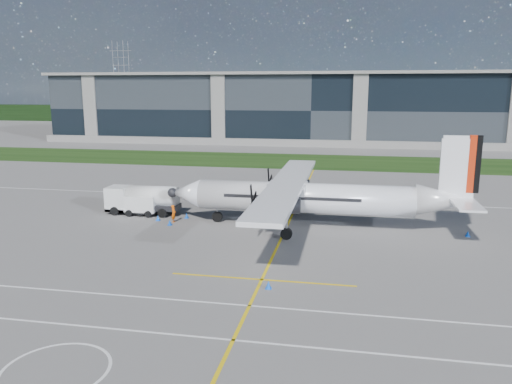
% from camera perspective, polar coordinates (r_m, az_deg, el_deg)
% --- Properties ---
extents(ground, '(400.00, 400.00, 0.00)m').
position_cam_1_polar(ground, '(77.10, 4.43, 2.71)').
color(ground, slate).
rests_on(ground, ground).
extents(grass_strip, '(400.00, 18.00, 0.04)m').
position_cam_1_polar(grass_strip, '(84.97, 5.02, 3.55)').
color(grass_strip, black).
rests_on(grass_strip, ground).
extents(terminal_building, '(120.00, 20.00, 15.00)m').
position_cam_1_polar(terminal_building, '(116.10, 6.70, 9.40)').
color(terminal_building, black).
rests_on(terminal_building, ground).
extents(tree_line, '(400.00, 6.00, 6.00)m').
position_cam_1_polar(tree_line, '(176.14, 8.08, 8.66)').
color(tree_line, black).
rests_on(tree_line, ground).
extents(pylon_west, '(9.00, 4.60, 30.00)m').
position_cam_1_polar(pylon_west, '(205.63, -15.08, 12.15)').
color(pylon_west, gray).
rests_on(pylon_west, ground).
extents(yellow_taxiway_centerline, '(0.20, 70.00, 0.01)m').
position_cam_1_polar(yellow_taxiway_centerline, '(47.55, 4.03, -2.94)').
color(yellow_taxiway_centerline, yellow).
rests_on(yellow_taxiway_centerline, ground).
extents(white_lane_line, '(90.00, 0.15, 0.01)m').
position_cam_1_polar(white_lane_line, '(26.14, -9.29, -15.79)').
color(white_lane_line, white).
rests_on(white_lane_line, ground).
extents(turboprop_aircraft, '(26.80, 27.79, 8.34)m').
position_cam_1_polar(turboprop_aircraft, '(43.79, 6.84, 1.31)').
color(turboprop_aircraft, white).
rests_on(turboprop_aircraft, ground).
extents(fuel_tanker_truck, '(7.49, 2.43, 2.81)m').
position_cam_1_polar(fuel_tanker_truck, '(50.06, -13.36, -0.84)').
color(fuel_tanker_truck, silver).
rests_on(fuel_tanker_truck, ground).
extents(baggage_tug, '(3.25, 1.95, 1.95)m').
position_cam_1_polar(baggage_tug, '(49.54, -12.91, -1.46)').
color(baggage_tug, silver).
rests_on(baggage_tug, ground).
extents(ground_crew_person, '(0.58, 0.78, 1.84)m').
position_cam_1_polar(ground_crew_person, '(46.31, -9.41, -2.31)').
color(ground_crew_person, '#F25907').
rests_on(ground_crew_person, ground).
extents(safety_cone_nose_port, '(0.36, 0.36, 0.50)m').
position_cam_1_polar(safety_cone_nose_port, '(45.47, -9.83, -3.45)').
color(safety_cone_nose_port, blue).
rests_on(safety_cone_nose_port, ground).
extents(safety_cone_fwd, '(0.36, 0.36, 0.50)m').
position_cam_1_polar(safety_cone_fwd, '(47.24, -11.15, -2.93)').
color(safety_cone_fwd, blue).
rests_on(safety_cone_fwd, ground).
extents(safety_cone_stbdwing, '(0.36, 0.36, 0.50)m').
position_cam_1_polar(safety_cone_stbdwing, '(58.03, 4.75, -0.02)').
color(safety_cone_stbdwing, blue).
rests_on(safety_cone_stbdwing, ground).
extents(safety_cone_nose_stbd, '(0.36, 0.36, 0.50)m').
position_cam_1_polar(safety_cone_nose_stbd, '(47.67, -7.93, -2.69)').
color(safety_cone_nose_stbd, blue).
rests_on(safety_cone_nose_stbd, ground).
extents(safety_cone_tail, '(0.36, 0.36, 0.50)m').
position_cam_1_polar(safety_cone_tail, '(45.04, 23.05, -4.38)').
color(safety_cone_tail, blue).
rests_on(safety_cone_tail, ground).
extents(safety_cone_portwing, '(0.36, 0.36, 0.50)m').
position_cam_1_polar(safety_cone_portwing, '(31.03, 1.43, -10.56)').
color(safety_cone_portwing, blue).
rests_on(safety_cone_portwing, ground).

